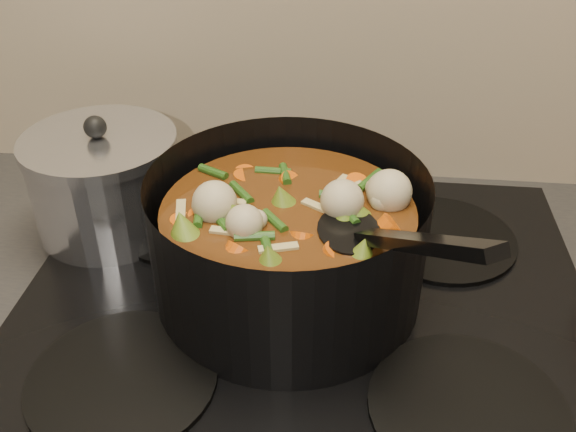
# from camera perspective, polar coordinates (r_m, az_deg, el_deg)

# --- Properties ---
(stovetop) EXTENTS (0.62, 0.54, 0.03)m
(stovetop) POSITION_cam_1_polar(r_m,az_deg,el_deg) (0.71, 1.37, -8.08)
(stovetop) COLOR black
(stovetop) RESTS_ON counter
(stockpot) EXTENTS (0.37, 0.38, 0.21)m
(stockpot) POSITION_cam_1_polar(r_m,az_deg,el_deg) (0.68, 0.04, -2.32)
(stockpot) COLOR black
(stockpot) RESTS_ON stovetop
(saucepan) EXTENTS (0.18, 0.18, 0.15)m
(saucepan) POSITION_cam_1_polar(r_m,az_deg,el_deg) (0.82, -15.92, 2.90)
(saucepan) COLOR silver
(saucepan) RESTS_ON stovetop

